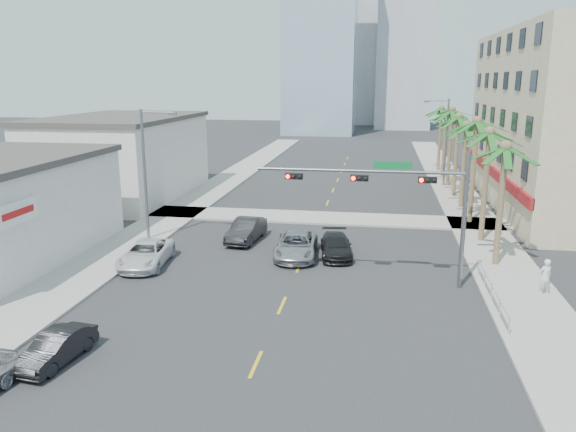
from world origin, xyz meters
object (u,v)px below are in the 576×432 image
at_px(traffic_signal_mast, 403,194).
at_px(car_parked_mid, 57,348).
at_px(car_parked_far, 146,254).
at_px(car_lane_center, 296,245).
at_px(car_lane_left, 246,230).
at_px(car_lane_right, 336,246).
at_px(pedestrian, 545,276).

distance_m(traffic_signal_mast, car_parked_mid, 18.06).
distance_m(car_parked_far, car_lane_center, 9.21).
xyz_separation_m(car_lane_left, car_lane_right, (6.41, -2.42, -0.11)).
distance_m(traffic_signal_mast, car_lane_left, 13.04).
xyz_separation_m(car_parked_far, car_lane_center, (8.65, 3.17, 0.02)).
bearing_deg(pedestrian, car_lane_center, -36.50).
bearing_deg(car_lane_right, pedestrian, -32.50).
relative_size(traffic_signal_mast, car_parked_far, 2.13).
height_order(car_parked_mid, car_lane_left, car_lane_left).
relative_size(traffic_signal_mast, car_lane_left, 2.36).
relative_size(car_parked_far, car_lane_left, 1.11).
xyz_separation_m(car_parked_far, car_lane_left, (4.70, 6.14, 0.05)).
distance_m(traffic_signal_mast, car_lane_center, 8.55).
relative_size(car_parked_far, car_lane_center, 0.97).
height_order(traffic_signal_mast, car_lane_center, traffic_signal_mast).
relative_size(car_parked_mid, car_lane_right, 0.81).
bearing_deg(car_lane_center, car_parked_far, -163.40).
height_order(traffic_signal_mast, car_parked_far, traffic_signal_mast).
bearing_deg(car_lane_right, car_parked_far, -169.40).
relative_size(car_lane_right, pedestrian, 2.46).
xyz_separation_m(car_parked_mid, pedestrian, (20.93, 10.44, 0.47)).
bearing_deg(car_parked_far, car_parked_mid, -89.25).
relative_size(car_parked_far, pedestrian, 2.79).
distance_m(car_parked_far, car_lane_left, 7.73).
relative_size(car_lane_center, pedestrian, 2.88).
bearing_deg(car_lane_left, car_parked_mid, -95.08).
xyz_separation_m(car_parked_mid, car_lane_center, (7.34, 14.98, 0.13)).
distance_m(car_lane_right, pedestrian, 12.24).
bearing_deg(car_lane_center, pedestrian, -21.96).
relative_size(traffic_signal_mast, pedestrian, 5.93).
xyz_separation_m(traffic_signal_mast, pedestrian, (7.34, -0.60, -3.97)).
distance_m(car_parked_mid, car_lane_right, 18.37).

